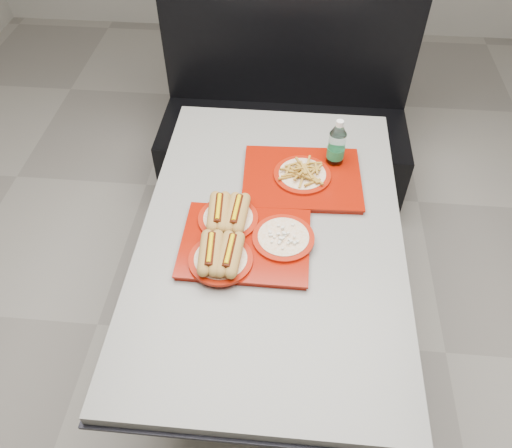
# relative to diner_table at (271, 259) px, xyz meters

# --- Properties ---
(ground) EXTENTS (6.00, 6.00, 0.00)m
(ground) POSITION_rel_diner_table_xyz_m (0.00, 0.00, -0.58)
(ground) COLOR gray
(ground) RESTS_ON ground
(diner_table) EXTENTS (0.92, 1.42, 0.75)m
(diner_table) POSITION_rel_diner_table_xyz_m (0.00, 0.00, 0.00)
(diner_table) COLOR black
(diner_table) RESTS_ON ground
(booth_bench) EXTENTS (1.30, 0.57, 1.35)m
(booth_bench) POSITION_rel_diner_table_xyz_m (0.00, 1.09, -0.18)
(booth_bench) COLOR black
(booth_bench) RESTS_ON ground
(tray_near) EXTENTS (0.44, 0.39, 0.09)m
(tray_near) POSITION_rel_diner_table_xyz_m (-0.10, -0.08, 0.20)
(tray_near) COLOR #861003
(tray_near) RESTS_ON diner_table
(tray_far) EXTENTS (0.46, 0.36, 0.09)m
(tray_far) POSITION_rel_diner_table_xyz_m (0.10, 0.26, 0.19)
(tray_far) COLOR #861003
(tray_far) RESTS_ON diner_table
(water_bottle) EXTENTS (0.07, 0.07, 0.21)m
(water_bottle) POSITION_rel_diner_table_xyz_m (0.22, 0.35, 0.26)
(water_bottle) COLOR silver
(water_bottle) RESTS_ON diner_table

